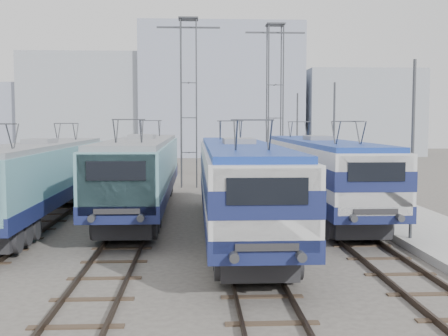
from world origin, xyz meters
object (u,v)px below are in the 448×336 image
catenary_tower_west (189,95)px  mast_front (412,154)px  locomotive_far_left (40,175)px  locomotive_center_left (142,168)px  locomotive_far_right (319,168)px  mast_mid (334,142)px  locomotive_center_right (239,178)px  catenary_tower_east (275,96)px  mast_rear (297,137)px

catenary_tower_west → mast_front: (8.60, -20.00, -3.14)m
locomotive_far_left → mast_front: bearing=-20.3°
locomotive_center_left → locomotive_far_right: size_ratio=1.02×
mast_mid → locomotive_center_left: bearing=-159.8°
locomotive_center_right → locomotive_far_right: (4.50, 5.37, -0.02)m
locomotive_far_right → mast_mid: bearing=67.4°
locomotive_far_left → catenary_tower_west: catenary_tower_west is taller
locomotive_far_right → mast_mid: size_ratio=2.65×
locomotive_center_right → locomotive_far_right: 7.01m
catenary_tower_west → mast_front: 22.00m
locomotive_center_left → catenary_tower_east: (8.75, 14.00, 4.30)m
locomotive_center_right → mast_front: mast_front is taller
mast_front → mast_rear: size_ratio=1.00×
locomotive_center_right → locomotive_center_left: bearing=127.8°
locomotive_center_left → catenary_tower_east: bearing=58.0°
locomotive_far_right → catenary_tower_east: catenary_tower_east is taller
locomotive_far_right → catenary_tower_west: catenary_tower_west is taller
locomotive_far_right → catenary_tower_west: bearing=118.5°
locomotive_far_left → locomotive_center_left: bearing=27.3°
locomotive_center_right → mast_rear: (6.35, 21.81, 1.12)m
locomotive_far_left → catenary_tower_east: 21.47m
locomotive_center_right → mast_rear: 22.74m
locomotive_center_left → mast_mid: bearing=20.2°
catenary_tower_east → locomotive_far_left: bearing=-129.1°
locomotive_far_left → mast_rear: 23.93m
locomotive_center_left → catenary_tower_west: bearing=79.4°
locomotive_far_left → locomotive_far_right: size_ratio=0.98×
locomotive_far_left → mast_mid: bearing=22.4°
locomotive_far_left → mast_mid: 16.65m
locomotive_far_right → mast_rear: bearing=83.6°
locomotive_center_left → catenary_tower_west: size_ratio=1.57×
mast_front → mast_mid: 12.00m
locomotive_center_right → mast_rear: size_ratio=2.67×
locomotive_far_left → mast_front: size_ratio=2.59×
catenary_tower_west → mast_rear: (8.60, 4.00, -3.14)m
locomotive_far_right → mast_front: mast_front is taller
catenary_tower_west → catenary_tower_east: same height
locomotive_far_right → locomotive_center_left: bearing=177.2°
catenary_tower_west → catenary_tower_east: bearing=17.1°
mast_front → mast_mid: size_ratio=1.00×
locomotive_far_left → catenary_tower_east: (13.25, 16.32, 4.38)m
locomotive_center_left → catenary_tower_east: catenary_tower_east is taller
mast_front → locomotive_far_right: bearing=103.7°
catenary_tower_west → mast_mid: (8.60, -8.00, -3.14)m
locomotive_far_right → locomotive_center_right: bearing=-130.0°
catenary_tower_east → mast_mid: size_ratio=1.71×
catenary_tower_west → mast_mid: size_ratio=1.71×
catenary_tower_west → mast_rear: 9.99m
locomotive_center_left → mast_mid: size_ratio=2.69×
locomotive_center_left → mast_front: (10.85, -8.00, 1.16)m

